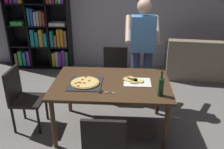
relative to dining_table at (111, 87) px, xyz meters
name	(u,v)px	position (x,y,z in m)	size (l,w,h in m)	color
ground_plane	(111,128)	(0.00, 0.00, -0.68)	(12.00, 12.00, 0.00)	gray
back_wall	(119,5)	(0.00, 2.60, 0.72)	(6.40, 0.10, 2.80)	#BCB7C6
dining_table	(111,87)	(0.00, 0.00, 0.00)	(1.56, 1.04, 0.75)	#4C331E
chair_near_camera	(105,147)	(0.00, -1.01, -0.17)	(0.42, 0.42, 0.90)	black
chair_far_side	(115,70)	(0.00, 1.01, -0.17)	(0.42, 0.42, 0.90)	black
chair_left_end	(22,95)	(-1.27, 0.00, -0.17)	(0.42, 0.42, 0.90)	black
couch	(207,63)	(1.89, 1.99, -0.38)	(1.78, 1.01, 0.85)	gray
bookshelf	(41,27)	(-1.74, 2.38, 0.26)	(1.40, 0.35, 1.95)	black
person_serving_pizza	(142,48)	(0.44, 0.79, 0.32)	(0.55, 0.54, 1.75)	#38476B
pepperoni_pizza_on_tray	(85,83)	(-0.34, -0.07, 0.09)	(0.44, 0.44, 0.04)	#2D2D33
pizza_slices_on_towel	(135,81)	(0.32, 0.04, 0.08)	(0.38, 0.30, 0.03)	white
wine_bottle	(161,87)	(0.61, -0.33, 0.19)	(0.07, 0.07, 0.32)	#194723
kitchen_scissors	(104,92)	(-0.07, -0.29, 0.08)	(0.20, 0.09, 0.01)	silver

